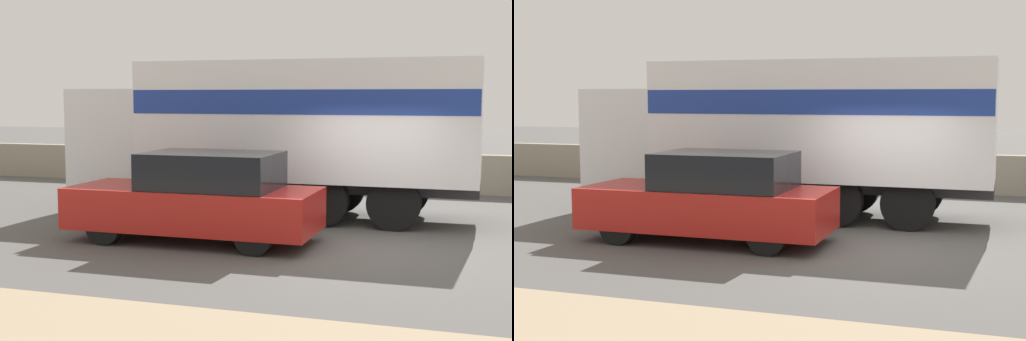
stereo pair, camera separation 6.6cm
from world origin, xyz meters
The scene contains 5 objects.
ground_plane centered at (0.00, 0.00, 0.00)m, with size 80.00×80.00×0.00m, color #514F4C.
stone_wall_backdrop centered at (0.00, 7.84, 0.54)m, with size 60.00×0.35×1.07m.
box_truck centered at (-2.27, 2.89, 2.02)m, with size 8.95×2.46×3.37m.
car_hatchback centered at (-2.88, -0.26, 0.81)m, with size 4.52×1.79×1.64m.
pedestrian centered at (-6.87, 6.83, 0.95)m, with size 0.40×0.40×1.84m.
Camera 2 is at (2.13, -12.05, 2.65)m, focal length 50.00 mm.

